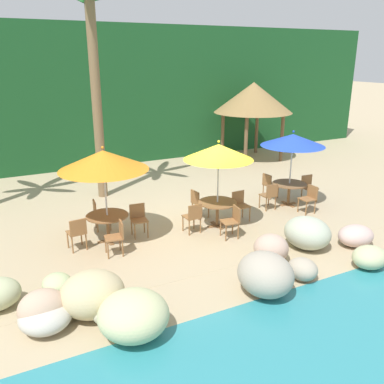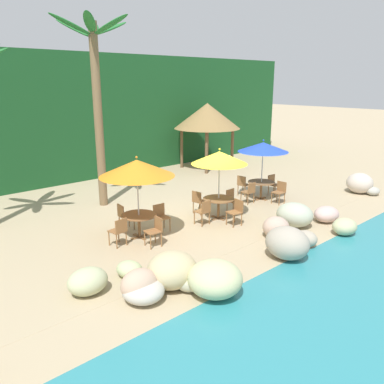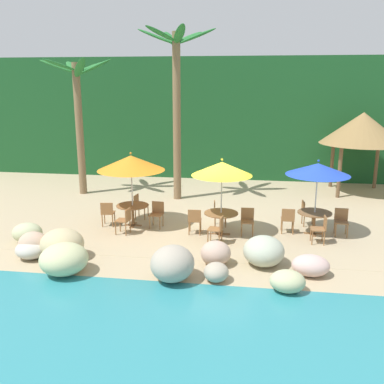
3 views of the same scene
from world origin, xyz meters
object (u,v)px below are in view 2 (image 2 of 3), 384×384
(chair_orange_right, at_px, (155,229))
(umbrella_orange, at_px, (137,168))
(chair_yellow_right, at_px, (236,210))
(palapa_hut, at_px, (207,116))
(umbrella_yellow, at_px, (219,158))
(chair_blue_inland, at_px, (243,184))
(dining_table_yellow, at_px, (219,202))
(chair_yellow_left, at_px, (204,211))
(chair_orange_inland, at_px, (124,215))
(chair_blue_right, at_px, (280,191))
(chair_yellow_seaward, at_px, (232,199))
(chair_yellow_inland, at_px, (199,200))
(palm_tree_second, at_px, (96,85))
(chair_orange_seaward, at_px, (161,215))
(chair_blue_left, at_px, (249,191))
(chair_orange_left, at_px, (119,230))
(umbrella_blue, at_px, (263,147))
(chair_blue_seaward, at_px, (273,183))
(dining_table_orange, at_px, (139,219))
(dining_table_blue, at_px, (261,185))

(chair_orange_right, bearing_deg, umbrella_orange, 89.36)
(chair_yellow_right, relative_size, palapa_hut, 0.24)
(umbrella_orange, distance_m, chair_yellow_right, 3.72)
(umbrella_yellow, bearing_deg, chair_blue_inland, 25.11)
(dining_table_yellow, bearing_deg, umbrella_yellow, -146.31)
(chair_orange_right, height_order, chair_yellow_left, same)
(chair_orange_inland, xyz_separation_m, chair_blue_right, (6.18, -1.64, 0.00))
(chair_orange_right, height_order, chair_yellow_seaward, same)
(umbrella_orange, relative_size, dining_table_yellow, 2.34)
(umbrella_orange, xyz_separation_m, chair_yellow_inland, (2.89, 0.41, -1.70))
(dining_table_yellow, height_order, palm_tree_second, palm_tree_second)
(umbrella_orange, distance_m, chair_orange_seaward, 1.90)
(umbrella_orange, xyz_separation_m, chair_blue_inland, (5.90, 0.90, -1.70))
(umbrella_orange, height_order, chair_blue_left, umbrella_orange)
(chair_yellow_left, xyz_separation_m, chair_yellow_right, (0.82, -0.72, 0.00))
(umbrella_yellow, bearing_deg, palm_tree_second, 117.85)
(chair_yellow_right, distance_m, chair_blue_inland, 3.59)
(chair_orange_left, relative_size, chair_orange_right, 1.00)
(chair_orange_inland, height_order, umbrella_blue, umbrella_blue)
(umbrella_yellow, relative_size, dining_table_yellow, 2.29)
(dining_table_yellow, bearing_deg, palapa_hut, 48.73)
(umbrella_orange, relative_size, umbrella_blue, 1.04)
(chair_orange_left, distance_m, chair_yellow_right, 4.03)
(chair_blue_seaward, distance_m, palapa_hut, 6.50)
(chair_yellow_left, relative_size, chair_blue_left, 1.00)
(palapa_hut, bearing_deg, chair_blue_left, -119.90)
(umbrella_yellow, bearing_deg, dining_table_yellow, 33.69)
(dining_table_orange, bearing_deg, palapa_hut, 34.40)
(chair_yellow_inland, relative_size, dining_table_blue, 0.79)
(dining_table_orange, height_order, umbrella_yellow, umbrella_yellow)
(chair_blue_seaward, bearing_deg, chair_yellow_left, -171.98)
(chair_yellow_seaward, bearing_deg, chair_blue_right, -12.09)
(umbrella_orange, distance_m, chair_orange_inland, 1.90)
(dining_table_yellow, relative_size, palm_tree_second, 0.16)
(umbrella_orange, height_order, palapa_hut, palapa_hut)
(chair_orange_left, relative_size, palm_tree_second, 0.13)
(chair_yellow_left, bearing_deg, umbrella_blue, 9.21)
(chair_yellow_left, bearing_deg, palm_tree_second, 107.52)
(chair_orange_right, distance_m, palapa_hut, 11.24)
(chair_orange_seaward, bearing_deg, umbrella_orange, -179.09)
(chair_orange_inland, bearing_deg, chair_yellow_left, -32.35)
(chair_orange_right, xyz_separation_m, chair_yellow_right, (3.06, -0.43, 0.00))
(dining_table_blue, bearing_deg, chair_orange_left, -177.89)
(umbrella_orange, relative_size, chair_blue_seaward, 2.95)
(dining_table_orange, distance_m, chair_yellow_inland, 2.92)
(chair_blue_inland, bearing_deg, umbrella_orange, -171.35)
(chair_orange_inland, xyz_separation_m, palm_tree_second, (0.88, 2.89, 4.05))
(chair_orange_left, relative_size, chair_blue_inland, 1.00)
(chair_blue_seaward, bearing_deg, chair_yellow_inland, 175.64)
(dining_table_yellow, xyz_separation_m, chair_blue_inland, (2.83, 1.32, -0.10))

